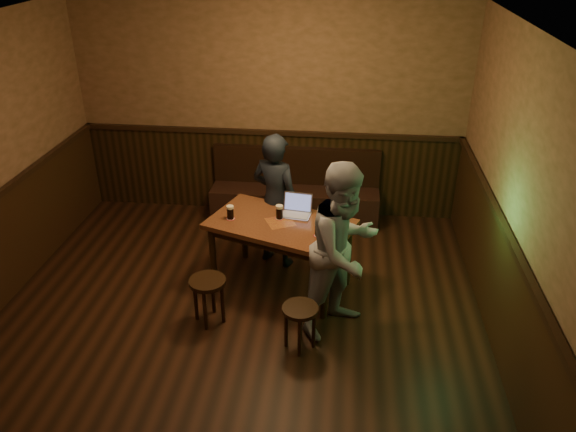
% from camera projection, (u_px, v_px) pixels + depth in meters
% --- Properties ---
extents(room, '(5.04, 6.04, 2.84)m').
position_uv_depth(room, '(226.00, 229.00, 4.86)').
color(room, black).
rests_on(room, ground).
extents(bench, '(2.20, 0.50, 0.95)m').
position_uv_depth(bench, '(295.00, 197.00, 7.46)').
color(bench, black).
rests_on(bench, ground).
extents(pub_table, '(1.66, 1.28, 0.79)m').
position_uv_depth(pub_table, '(280.00, 231.00, 5.90)').
color(pub_table, '#502617').
rests_on(pub_table, ground).
extents(stool_left, '(0.38, 0.38, 0.49)m').
position_uv_depth(stool_left, '(208.00, 288.00, 5.47)').
color(stool_left, black).
rests_on(stool_left, ground).
extents(stool_right, '(0.35, 0.35, 0.45)m').
position_uv_depth(stool_right, '(300.00, 315.00, 5.14)').
color(stool_right, black).
rests_on(stool_right, ground).
extents(pint_left, '(0.10, 0.10, 0.15)m').
position_uv_depth(pint_left, '(230.00, 212.00, 5.88)').
color(pint_left, maroon).
rests_on(pint_left, pub_table).
extents(pint_mid, '(0.10, 0.10, 0.16)m').
position_uv_depth(pint_mid, '(279.00, 212.00, 5.89)').
color(pint_mid, maroon).
rests_on(pint_mid, pub_table).
extents(pint_right, '(0.10, 0.10, 0.15)m').
position_uv_depth(pint_right, '(318.00, 229.00, 5.56)').
color(pint_right, maroon).
rests_on(pint_right, pub_table).
extents(laptop, '(0.34, 0.29, 0.22)m').
position_uv_depth(laptop, '(297.00, 209.00, 5.98)').
color(laptop, silver).
rests_on(laptop, pub_table).
extents(menu, '(0.26, 0.23, 0.00)m').
position_uv_depth(menu, '(326.00, 246.00, 5.42)').
color(menu, silver).
rests_on(menu, pub_table).
extents(person_suit, '(0.68, 0.58, 1.58)m').
position_uv_depth(person_suit, '(276.00, 201.00, 6.29)').
color(person_suit, black).
rests_on(person_suit, ground).
extents(person_grey, '(1.04, 1.06, 1.73)m').
position_uv_depth(person_grey, '(344.00, 250.00, 5.20)').
color(person_grey, '#999A9F').
rests_on(person_grey, ground).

